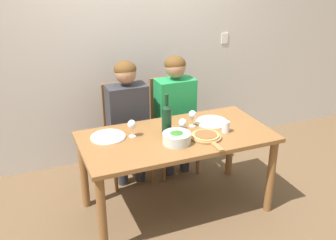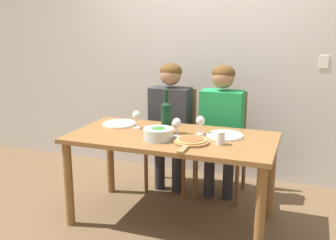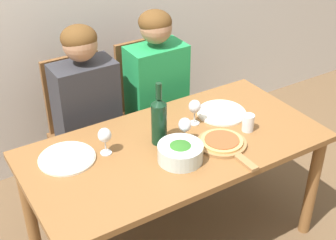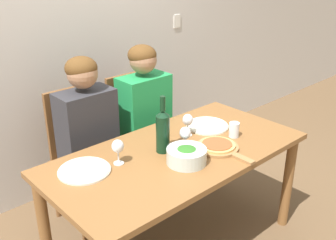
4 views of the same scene
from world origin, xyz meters
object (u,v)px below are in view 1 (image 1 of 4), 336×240
object	(u,v)px
chair_right	(171,121)
dinner_plate_left	(108,137)
person_man	(176,105)
wine_glass_right	(192,115)
dinner_plate_right	(212,122)
pizza_on_board	(206,137)
wine_glass_centre	(183,124)
wine_bottle	(167,118)
water_tumbler	(226,127)
broccoli_bowl	(177,138)
person_woman	(128,112)
wine_glass_left	(132,125)
chair_left	(125,129)

from	to	relation	value
chair_right	dinner_plate_left	size ratio (longest dim) A/B	3.35
person_man	wine_glass_right	xyz separation A→B (m)	(-0.06, -0.51, 0.09)
chair_right	dinner_plate_right	bearing A→B (deg)	-77.34
pizza_on_board	wine_glass_centre	world-z (taller)	wine_glass_centre
dinner_plate_right	wine_glass_centre	xyz separation A→B (m)	(-0.35, -0.14, 0.10)
dinner_plate_left	dinner_plate_right	world-z (taller)	same
dinner_plate_right	wine_glass_centre	bearing A→B (deg)	-158.95
wine_bottle	dinner_plate_left	xyz separation A→B (m)	(-0.48, 0.11, -0.13)
chair_right	pizza_on_board	bearing A→B (deg)	-93.71
dinner_plate_right	wine_glass_centre	size ratio (longest dim) A/B	1.93
dinner_plate_right	wine_glass_right	xyz separation A→B (m)	(-0.20, -0.00, 0.10)
wine_bottle	water_tumbler	world-z (taller)	wine_bottle
dinner_plate_left	dinner_plate_right	xyz separation A→B (m)	(0.95, -0.05, 0.00)
chair_right	water_tumbler	bearing A→B (deg)	-79.69
dinner_plate_left	broccoli_bowl	bearing A→B (deg)	-32.15
person_woman	wine_glass_right	size ratio (longest dim) A/B	8.22
wine_bottle	broccoli_bowl	size ratio (longest dim) A/B	1.53
person_man	wine_glass_left	size ratio (longest dim) A/B	8.22
dinner_plate_left	pizza_on_board	bearing A→B (deg)	-23.04
person_woman	wine_bottle	size ratio (longest dim) A/B	3.50
water_tumbler	wine_glass_centre	bearing A→B (deg)	167.03
chair_right	dinner_plate_left	bearing A→B (deg)	-144.95
dinner_plate_right	wine_glass_centre	distance (m)	0.39
wine_glass_centre	water_tumbler	distance (m)	0.38
chair_left	dinner_plate_right	bearing A→B (deg)	-44.01
chair_right	wine_bottle	xyz separation A→B (m)	(-0.33, -0.68, 0.35)
chair_right	person_man	world-z (taller)	person_man
pizza_on_board	wine_glass_right	bearing A→B (deg)	90.59
chair_left	water_tumbler	xyz separation A→B (m)	(0.65, -0.84, 0.26)
dinner_plate_right	wine_glass_right	world-z (taller)	wine_glass_right
chair_right	wine_glass_centre	xyz separation A→B (m)	(-0.21, -0.75, 0.31)
wine_glass_left	dinner_plate_right	bearing A→B (deg)	0.28
broccoli_bowl	wine_glass_right	size ratio (longest dim) A/B	1.54
dinner_plate_right	dinner_plate_left	bearing A→B (deg)	176.92
chair_left	wine_glass_right	world-z (taller)	chair_left
chair_left	pizza_on_board	bearing A→B (deg)	-63.42
chair_left	pizza_on_board	xyz separation A→B (m)	(0.44, -0.89, 0.22)
chair_right	wine_glass_right	xyz separation A→B (m)	(-0.06, -0.62, 0.31)
chair_left	broccoli_bowl	bearing A→B (deg)	-78.31
person_woman	wine_bottle	world-z (taller)	person_woman
person_woman	wine_glass_right	xyz separation A→B (m)	(0.44, -0.51, 0.09)
pizza_on_board	water_tumbler	size ratio (longest dim) A/B	4.15
wine_bottle	wine_glass_right	distance (m)	0.28
pizza_on_board	wine_glass_right	size ratio (longest dim) A/B	2.69
wine_glass_left	dinner_plate_left	bearing A→B (deg)	164.18
person_woman	pizza_on_board	xyz separation A→B (m)	(0.44, -0.77, -0.00)
chair_left	chair_right	distance (m)	0.50
broccoli_bowl	wine_glass_right	world-z (taller)	wine_glass_right
broccoli_bowl	wine_glass_centre	xyz separation A→B (m)	(0.11, 0.12, 0.06)
broccoli_bowl	dinner_plate_right	xyz separation A→B (m)	(0.46, 0.26, -0.04)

